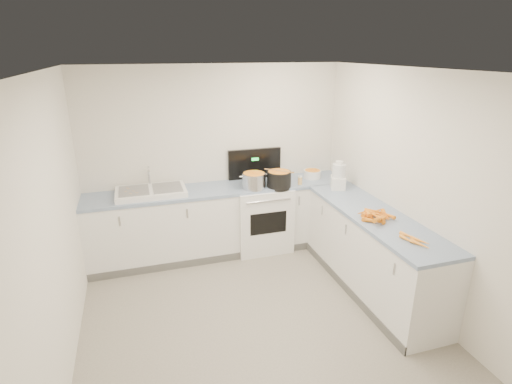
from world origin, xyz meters
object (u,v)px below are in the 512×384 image
object	(u,v)px
stove	(261,215)
food_processor	(338,177)
spice_jar	(300,181)
black_pot	(279,180)
steel_pot	(254,181)
extract_bottle	(299,181)
sink	(151,192)
mixing_bowl	(312,174)

from	to	relation	value
stove	food_processor	xyz separation A→B (m)	(0.91, -0.48, 0.62)
spice_jar	black_pot	bearing A→B (deg)	179.41
steel_pot	extract_bottle	distance (m)	0.63
spice_jar	extract_bottle	bearing A→B (deg)	-156.78
sink	food_processor	distance (m)	2.41
spice_jar	stove	bearing A→B (deg)	160.50
spice_jar	food_processor	size ratio (longest dim) A/B	0.28
extract_bottle	steel_pot	bearing A→B (deg)	176.37
sink	extract_bottle	bearing A→B (deg)	-5.79
steel_pot	food_processor	xyz separation A→B (m)	(1.05, -0.34, 0.07)
black_pot	food_processor	distance (m)	0.78
stove	spice_jar	bearing A→B (deg)	-19.50
stove	mixing_bowl	world-z (taller)	stove
stove	extract_bottle	xyz separation A→B (m)	(0.49, -0.18, 0.51)
sink	steel_pot	bearing A→B (deg)	-6.83
sink	spice_jar	xyz separation A→B (m)	(1.95, -0.19, 0.01)
steel_pot	extract_bottle	bearing A→B (deg)	-3.63
black_pot	extract_bottle	world-z (taller)	black_pot
sink	black_pot	xyz separation A→B (m)	(1.65, -0.19, 0.06)
sink	food_processor	size ratio (longest dim) A/B	2.33
stove	extract_bottle	distance (m)	0.73
steel_pot	extract_bottle	world-z (taller)	steel_pot
extract_bottle	spice_jar	bearing A→B (deg)	23.22
extract_bottle	spice_jar	xyz separation A→B (m)	(0.01, 0.00, 0.00)
spice_jar	sink	bearing A→B (deg)	174.36
mixing_bowl	spice_jar	world-z (taller)	mixing_bowl
black_pot	extract_bottle	xyz separation A→B (m)	(0.29, -0.01, -0.05)
sink	spice_jar	distance (m)	1.96
spice_jar	food_processor	distance (m)	0.52
stove	sink	bearing A→B (deg)	179.38
spice_jar	food_processor	xyz separation A→B (m)	(0.41, -0.30, 0.11)
stove	mixing_bowl	size ratio (longest dim) A/B	5.55
mixing_bowl	stove	bearing A→B (deg)	-177.00
food_processor	mixing_bowl	bearing A→B (deg)	103.74
mixing_bowl	extract_bottle	distance (m)	0.37
steel_pot	black_pot	distance (m)	0.34
black_pot	stove	bearing A→B (deg)	138.56
sink	extract_bottle	xyz separation A→B (m)	(1.94, -0.20, 0.01)
steel_pot	food_processor	world-z (taller)	food_processor
steel_pot	spice_jar	xyz separation A→B (m)	(0.64, -0.04, -0.04)
food_processor	stove	bearing A→B (deg)	152.32
sink	extract_bottle	world-z (taller)	sink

